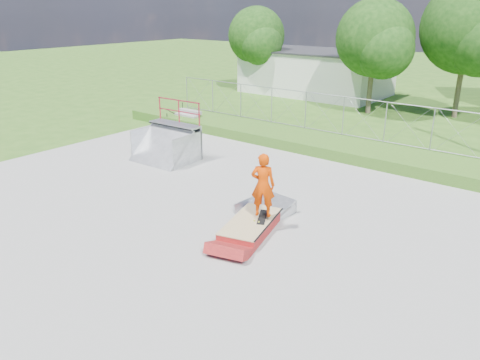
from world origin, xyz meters
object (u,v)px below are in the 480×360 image
Objects in this scene: quarter_pipe at (163,133)px; flat_bank_ramp at (265,208)px; grind_box at (251,226)px; skater at (263,187)px.

quarter_pipe reaches higher than flat_bank_ramp.
quarter_pipe is at bearing 169.86° from flat_bank_ramp.
flat_bank_ramp is at bearing 92.71° from grind_box.
grind_box is at bearing -67.02° from flat_bank_ramp.
skater is at bearing 43.18° from grind_box.
quarter_pipe reaches higher than grind_box.
grind_box is 1.21m from skater.
skater is at bearing -23.55° from quarter_pipe.
grind_box is 1.32m from flat_bank_ramp.
grind_box is 1.05× the size of quarter_pipe.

